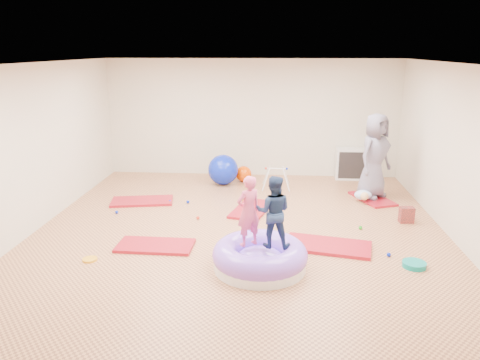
{
  "coord_description": "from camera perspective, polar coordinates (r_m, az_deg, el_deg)",
  "views": [
    {
      "loc": [
        0.58,
        -7.2,
        3.03
      ],
      "look_at": [
        0.0,
        0.3,
        0.9
      ],
      "focal_mm": 35.0,
      "sensor_mm": 36.0,
      "label": 1
    }
  ],
  "objects": [
    {
      "name": "room",
      "position": [
        7.41,
        -0.18,
        3.09
      ],
      "size": [
        7.01,
        8.01,
        2.81
      ],
      "color": "tan",
      "rests_on": "ground"
    },
    {
      "name": "gym_mat_front_left",
      "position": [
        7.56,
        -10.29,
        -7.88
      ],
      "size": [
        1.2,
        0.62,
        0.05
      ],
      "primitive_type": "cube",
      "rotation": [
        0.0,
        0.0,
        -0.02
      ],
      "color": "#B30C10",
      "rests_on": "ground"
    },
    {
      "name": "gym_mat_mid_left",
      "position": [
        9.73,
        -11.84,
        -2.53
      ],
      "size": [
        1.31,
        0.82,
        0.05
      ],
      "primitive_type": "cube",
      "rotation": [
        0.0,
        0.0,
        0.18
      ],
      "color": "#B30C10",
      "rests_on": "ground"
    },
    {
      "name": "gym_mat_center_back",
      "position": [
        9.06,
        1.4,
        -3.58
      ],
      "size": [
        0.86,
        1.28,
        0.05
      ],
      "primitive_type": "cube",
      "rotation": [
        0.0,
        0.0,
        1.32
      ],
      "color": "#B30C10",
      "rests_on": "ground"
    },
    {
      "name": "gym_mat_right",
      "position": [
        7.56,
        10.64,
        -7.89
      ],
      "size": [
        1.44,
        0.93,
        0.06
      ],
      "primitive_type": "cube",
      "rotation": [
        0.0,
        0.0,
        -0.21
      ],
      "color": "#B30C10",
      "rests_on": "ground"
    },
    {
      "name": "gym_mat_rear_right",
      "position": [
        10.07,
        15.81,
        -2.2
      ],
      "size": [
        0.89,
        1.19,
        0.04
      ],
      "primitive_type": "cube",
      "rotation": [
        0.0,
        0.0,
        1.94
      ],
      "color": "#B30C10",
      "rests_on": "ground"
    },
    {
      "name": "inflatable_cushion",
      "position": [
        6.73,
        2.43,
        -9.41
      ],
      "size": [
        1.36,
        1.36,
        0.43
      ],
      "rotation": [
        0.0,
        0.0,
        0.03
      ],
      "color": "white",
      "rests_on": "ground"
    },
    {
      "name": "child_pink",
      "position": [
        6.48,
        1.04,
        -3.39
      ],
      "size": [
        0.44,
        0.41,
        1.01
      ],
      "primitive_type": "imported",
      "rotation": [
        0.0,
        0.0,
        3.77
      ],
      "color": "#E6517B",
      "rests_on": "inflatable_cushion"
    },
    {
      "name": "child_navy",
      "position": [
        6.45,
        4.1,
        -3.46
      ],
      "size": [
        0.52,
        0.42,
        1.03
      ],
      "primitive_type": "imported",
      "rotation": [
        0.0,
        0.0,
        3.08
      ],
      "color": "navy",
      "rests_on": "inflatable_cushion"
    },
    {
      "name": "adult_caregiver",
      "position": [
        9.91,
        16.09,
        2.84
      ],
      "size": [
        0.99,
        0.99,
        1.74
      ],
      "primitive_type": "imported",
      "rotation": [
        0.0,
        0.0,
        0.78
      ],
      "color": "slate",
      "rests_on": "gym_mat_rear_right"
    },
    {
      "name": "infant",
      "position": [
        9.82,
        14.8,
        -1.8
      ],
      "size": [
        0.35,
        0.36,
        0.21
      ],
      "color": "#B2D0FF",
      "rests_on": "gym_mat_rear_right"
    },
    {
      "name": "ball_pit_balls",
      "position": [
        8.54,
        -0.27,
        -4.76
      ],
      "size": [
        4.78,
        3.35,
        0.06
      ],
      "color": "#0B21B7",
      "rests_on": "ground"
    },
    {
      "name": "exercise_ball_blue",
      "position": [
        10.7,
        -2.08,
        1.26
      ],
      "size": [
        0.69,
        0.69,
        0.69
      ],
      "primitive_type": "sphere",
      "color": "#0B21B7",
      "rests_on": "ground"
    },
    {
      "name": "exercise_ball_orange",
      "position": [
        10.96,
        0.44,
        0.75
      ],
      "size": [
        0.37,
        0.37,
        0.37
      ],
      "primitive_type": "sphere",
      "color": "#E64300",
      "rests_on": "ground"
    },
    {
      "name": "infant_play_gym",
      "position": [
        10.39,
        4.43,
        0.63
      ],
      "size": [
        0.62,
        0.59,
        0.48
      ],
      "rotation": [
        0.0,
        0.0,
        -0.22
      ],
      "color": "silver",
      "rests_on": "ground"
    },
    {
      "name": "cube_shelf",
      "position": [
        11.46,
        13.41,
        1.94
      ],
      "size": [
        0.74,
        0.36,
        0.74
      ],
      "color": "silver",
      "rests_on": "ground"
    },
    {
      "name": "balance_disc",
      "position": [
        7.25,
        20.47,
        -9.63
      ],
      "size": [
        0.34,
        0.34,
        0.07
      ],
      "primitive_type": "cylinder",
      "color": "#08817B",
      "rests_on": "ground"
    },
    {
      "name": "backpack",
      "position": [
        8.93,
        19.64,
        -4.02
      ],
      "size": [
        0.26,
        0.17,
        0.29
      ],
      "primitive_type": "cube",
      "rotation": [
        0.0,
        0.0,
        0.09
      ],
      "color": "#B42E27",
      "rests_on": "ground"
    },
    {
      "name": "yellow_toy",
      "position": [
        7.35,
        -17.83,
        -9.21
      ],
      "size": [
        0.22,
        0.22,
        0.03
      ],
      "primitive_type": "cylinder",
      "color": "orange",
      "rests_on": "ground"
    }
  ]
}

